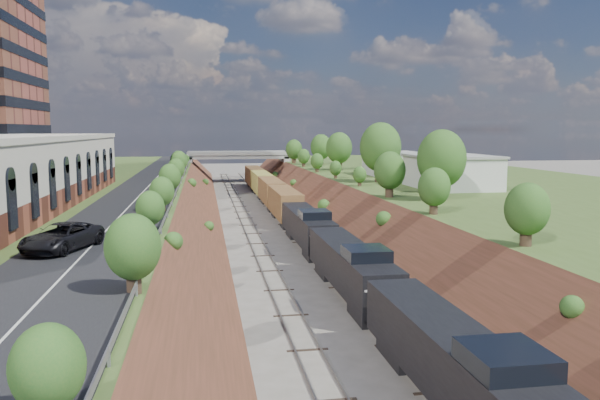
% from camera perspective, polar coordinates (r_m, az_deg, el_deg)
% --- Properties ---
extents(platform_left, '(44.00, 180.00, 5.00)m').
position_cam_1_polar(platform_left, '(83.79, -26.51, -0.74)').
color(platform_left, '#435A25').
rests_on(platform_left, ground).
extents(platform_right, '(44.00, 180.00, 5.00)m').
position_cam_1_polar(platform_right, '(90.09, 17.92, 0.13)').
color(platform_right, '#435A25').
rests_on(platform_right, ground).
extents(embankment_left, '(10.00, 180.00, 10.00)m').
position_cam_1_polar(embankment_left, '(80.46, -11.25, -2.24)').
color(embankment_left, brown).
rests_on(embankment_left, ground).
extents(embankment_right, '(10.00, 180.00, 10.00)m').
position_cam_1_polar(embankment_right, '(82.70, 4.17, -1.88)').
color(embankment_right, brown).
rests_on(embankment_right, ground).
extents(rail_left_track, '(1.58, 180.00, 0.18)m').
position_cam_1_polar(rail_left_track, '(80.60, -5.27, -2.05)').
color(rail_left_track, gray).
rests_on(rail_left_track, ground).
extents(rail_right_track, '(1.58, 180.00, 0.18)m').
position_cam_1_polar(rail_right_track, '(81.14, -1.61, -1.97)').
color(rail_right_track, gray).
rests_on(rail_right_track, ground).
extents(road, '(8.00, 180.00, 0.10)m').
position_cam_1_polar(road, '(80.11, -14.55, 1.28)').
color(road, black).
rests_on(road, platform_left).
extents(guardrail, '(0.10, 171.00, 0.70)m').
position_cam_1_polar(guardrail, '(79.60, -11.64, 1.68)').
color(guardrail, '#99999E').
rests_on(guardrail, platform_left).
extents(overpass, '(24.50, 8.30, 7.40)m').
position_cam_1_polar(overpass, '(141.88, -6.08, 3.75)').
color(overpass, gray).
rests_on(overpass, ground).
extents(white_building_near, '(9.00, 12.00, 4.00)m').
position_cam_1_polar(white_building_near, '(78.38, 14.54, 2.59)').
color(white_building_near, silver).
rests_on(white_building_near, platform_right).
extents(white_building_far, '(8.00, 10.00, 3.60)m').
position_cam_1_polar(white_building_far, '(98.70, 9.09, 3.45)').
color(white_building_far, silver).
rests_on(white_building_far, platform_right).
extents(tree_right_large, '(5.25, 5.25, 7.61)m').
position_cam_1_polar(tree_right_large, '(64.67, 13.64, 3.87)').
color(tree_right_large, '#473323').
rests_on(tree_right_large, platform_right).
extents(tree_left_crest, '(2.45, 2.45, 3.55)m').
position_cam_1_polar(tree_left_crest, '(39.97, -14.37, -1.27)').
color(tree_left_crest, '#473323').
rests_on(tree_left_crest, platform_left).
extents(freight_train, '(2.97, 119.69, 4.55)m').
position_cam_1_polar(freight_train, '(78.03, -1.33, -0.51)').
color(freight_train, black).
rests_on(freight_train, ground).
extents(suv, '(4.76, 6.64, 1.68)m').
position_cam_1_polar(suv, '(39.23, -22.21, -3.35)').
color(suv, black).
rests_on(suv, road).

